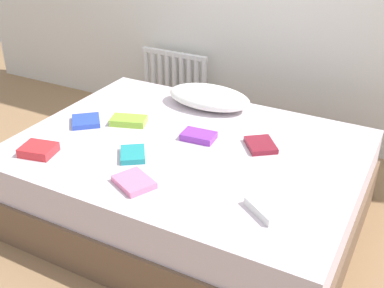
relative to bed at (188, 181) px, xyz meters
The scene contains 12 objects.
ground_plane 0.25m from the bed, ahead, with size 8.00×8.00×0.00m, color #93704C.
bed is the anchor object (origin of this frame).
radiator 1.44m from the bed, 123.24° to the left, with size 0.61×0.04×0.50m.
pillow 0.65m from the bed, 103.95° to the left, with size 0.58×0.33×0.14m, color white.
textbook_pink 0.57m from the bed, 94.41° to the right, with size 0.20×0.15×0.03m, color pink.
textbook_white 0.80m from the bed, 30.46° to the right, with size 0.20×0.17×0.04m, color white.
textbook_maroon 0.50m from the bed, 23.87° to the left, with size 0.20×0.15×0.03m, color maroon.
textbook_teal 0.43m from the bed, 127.10° to the right, with size 0.18×0.13×0.03m, color teal.
textbook_lime 0.54m from the bed, behind, with size 0.22×0.13×0.04m, color #8CC638.
textbook_purple 0.29m from the bed, 75.99° to the left, with size 0.20×0.13×0.04m, color purple.
textbook_red 0.89m from the bed, 144.50° to the right, with size 0.18×0.15×0.05m, color red.
textbook_blue 0.76m from the bed, behind, with size 0.17×0.18×0.03m, color #2847B7.
Camera 1 is at (1.16, -2.12, 1.83)m, focal length 44.31 mm.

